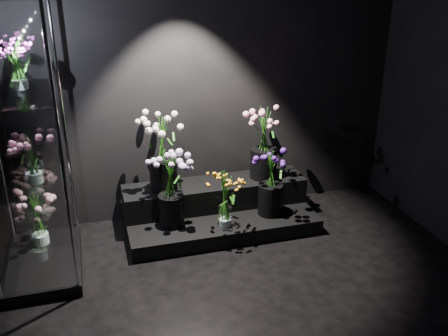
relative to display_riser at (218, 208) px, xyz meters
name	(u,v)px	position (x,y,z in m)	size (l,w,h in m)	color
floor	(274,327)	(-0.01, -1.63, -0.17)	(4.00, 4.00, 0.00)	black
wall_back	(206,81)	(-0.01, 0.37, 1.23)	(4.00, 4.00, 0.00)	black
display_riser	(218,208)	(0.00, 0.00, 0.00)	(1.86, 0.83, 0.41)	black
display_case	(25,146)	(-1.68, -0.34, 0.98)	(0.63, 1.04, 2.29)	black
bouquet_orange_bells	(225,198)	(-0.02, -0.33, 0.27)	(0.36, 0.36, 0.56)	white
bouquet_lilac	(170,186)	(-0.51, -0.17, 0.40)	(0.44, 0.44, 0.72)	black
bouquet_purple	(271,179)	(0.48, -0.22, 0.36)	(0.41, 0.41, 0.67)	black
bouquet_cream_roses	(162,150)	(-0.52, 0.09, 0.66)	(0.52, 0.52, 0.73)	black
bouquet_pink_roses	(264,141)	(0.52, 0.11, 0.64)	(0.40, 0.40, 0.75)	black
bouquet_case_pink	(31,158)	(-1.63, -0.51, 0.93)	(0.40, 0.40, 0.39)	white
bouquet_case_magenta	(17,64)	(-1.66, -0.21, 1.60)	(0.20, 0.20, 0.39)	white
bouquet_case_base_pink	(37,218)	(-1.71, -0.10, 0.20)	(0.36, 0.36, 0.50)	white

